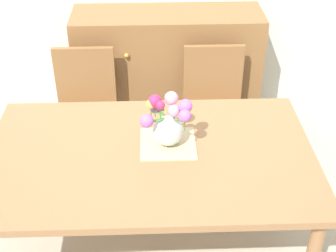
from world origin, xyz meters
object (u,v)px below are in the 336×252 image
object	(u,v)px
chair_left	(86,104)
flower_vase	(167,123)
chair_right	(214,101)
dining_table	(150,165)
dresser	(168,74)

from	to	relation	value
chair_left	flower_vase	distance (m)	1.03
chair_right	flower_vase	xyz separation A→B (m)	(-0.36, -0.80, 0.37)
chair_right	dining_table	bearing A→B (deg)	62.81
dresser	flower_vase	world-z (taller)	flower_vase
chair_right	dresser	xyz separation A→B (m)	(-0.31, 0.45, -0.02)
dining_table	chair_right	size ratio (longest dim) A/B	1.94
dining_table	chair_left	xyz separation A→B (m)	(-0.45, 0.88, -0.15)
chair_left	chair_right	world-z (taller)	same
dining_table	flower_vase	distance (m)	0.25
dining_table	flower_vase	size ratio (longest dim) A/B	6.17
dresser	dining_table	bearing A→B (deg)	-96.02
flower_vase	dining_table	bearing A→B (deg)	-140.88
chair_left	chair_right	size ratio (longest dim) A/B	1.00
chair_right	dresser	world-z (taller)	dresser
dining_table	chair_right	xyz separation A→B (m)	(0.45, 0.88, -0.15)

